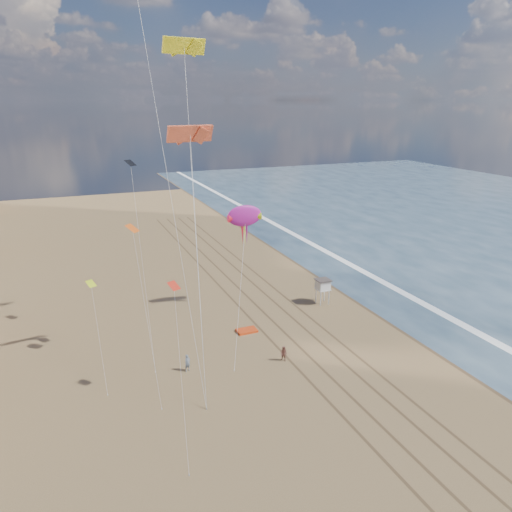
# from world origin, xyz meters

# --- Properties ---
(ground) EXTENTS (260.00, 260.00, 0.00)m
(ground) POSITION_xyz_m (0.00, 0.00, 0.00)
(ground) COLOR brown
(ground) RESTS_ON ground
(wet_sand) EXTENTS (260.00, 260.00, 0.00)m
(wet_sand) POSITION_xyz_m (19.00, 40.00, 0.00)
(wet_sand) COLOR #42301E
(wet_sand) RESTS_ON ground
(foam) EXTENTS (260.00, 260.00, 0.00)m
(foam) POSITION_xyz_m (23.20, 40.00, 0.00)
(foam) COLOR white
(foam) RESTS_ON ground
(tracks) EXTENTS (7.68, 120.00, 0.01)m
(tracks) POSITION_xyz_m (2.55, 30.00, 0.01)
(tracks) COLOR brown
(tracks) RESTS_ON ground
(lifeguard_stand) EXTENTS (1.97, 1.97, 3.55)m
(lifeguard_stand) POSITION_xyz_m (10.07, 29.98, 2.74)
(lifeguard_stand) COLOR white
(lifeguard_stand) RESTS_ON ground
(grounded_kite) EXTENTS (2.52, 1.65, 0.28)m
(grounded_kite) POSITION_xyz_m (-3.03, 25.53, 0.14)
(grounded_kite) COLOR red
(grounded_kite) RESTS_ON ground
(show_kite) EXTENTS (5.96, 8.45, 21.04)m
(show_kite) POSITION_xyz_m (-0.36, 33.08, 12.79)
(show_kite) COLOR #AE1A8E
(show_kite) RESTS_ON ground
(kite_flyer_a) EXTENTS (0.80, 0.69, 1.86)m
(kite_flyer_a) POSITION_xyz_m (-12.16, 19.17, 0.93)
(kite_flyer_a) COLOR slate
(kite_flyer_a) RESTS_ON ground
(kite_flyer_b) EXTENTS (1.05, 1.08, 1.76)m
(kite_flyer_b) POSITION_xyz_m (-1.88, 17.23, 0.88)
(kite_flyer_b) COLOR brown
(kite_flyer_b) RESTS_ON ground
(parafoils) EXTENTS (10.99, 10.18, 16.75)m
(parafoils) POSITION_xyz_m (-11.48, 26.33, 33.66)
(parafoils) COLOR black
(parafoils) RESTS_ON ground
(small_kites) EXTENTS (7.90, 17.05, 13.46)m
(small_kites) POSITION_xyz_m (-16.30, 24.80, 14.09)
(small_kites) COLOR #C1D816
(small_kites) RESTS_ON ground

